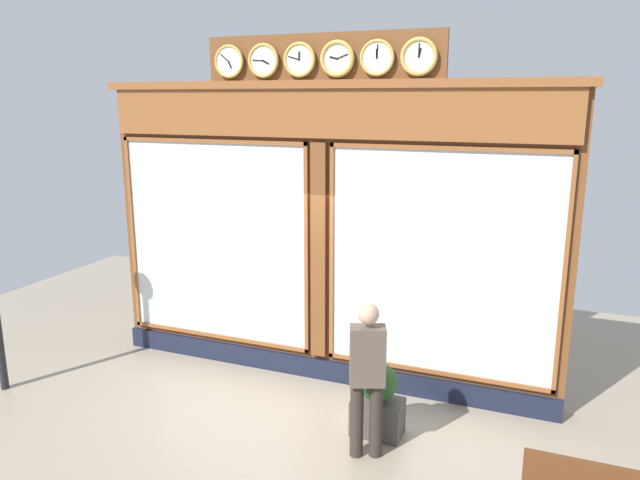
{
  "coord_description": "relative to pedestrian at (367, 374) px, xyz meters",
  "views": [
    {
      "loc": [
        -2.8,
        6.97,
        3.68
      ],
      "look_at": [
        0.0,
        0.0,
        1.91
      ],
      "focal_mm": 33.91,
      "sensor_mm": 36.0,
      "label": 1
    }
  ],
  "objects": [
    {
      "name": "pedestrian",
      "position": [
        0.0,
        0.0,
        0.0
      ],
      "size": [
        0.42,
        0.34,
        1.69
      ],
      "color": "#312A24",
      "rests_on": "ground_plane"
    },
    {
      "name": "shop_facade",
      "position": [
        1.12,
        -1.63,
        1.06
      ],
      "size": [
        6.21,
        0.42,
        4.43
      ],
      "color": "brown",
      "rests_on": "ground_plane"
    },
    {
      "name": "planter_shrub",
      "position": [
        0.01,
        -0.45,
        -0.3
      ],
      "size": [
        0.43,
        0.43,
        0.43
      ],
      "primitive_type": "sphere",
      "color": "#285623",
      "rests_on": "planter_box"
    },
    {
      "name": "planter_box",
      "position": [
        0.01,
        -0.45,
        -0.72
      ],
      "size": [
        0.56,
        0.36,
        0.42
      ],
      "primitive_type": "cube",
      "color": "#4C4742",
      "rests_on": "ground_plane"
    }
  ]
}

